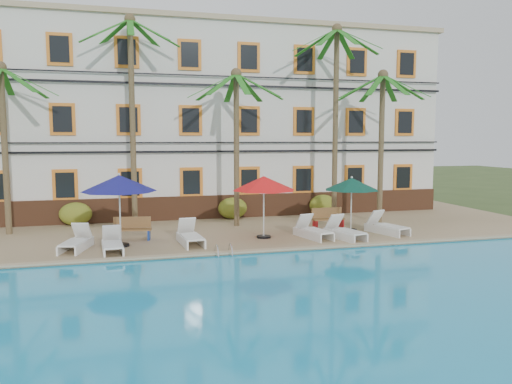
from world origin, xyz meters
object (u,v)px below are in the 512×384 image
object	(u,v)px
lounger_d	(313,230)
umbrella_red	(264,184)
palm_c	(236,124)
lounger_f	(386,226)
palm_d	(336,98)
pool_ladder	(224,254)
palm_e	(382,124)
lounger_c	(190,236)
palm_b	(132,94)
lounger_a	(76,242)
umbrella_blue	(119,184)
palm_a	(3,123)
lounger_b	(112,244)
bench_right	(328,218)
lounger_e	(344,231)
bench_left	(133,228)
umbrella_green	(352,184)

from	to	relation	value
lounger_d	umbrella_red	bearing A→B (deg)	164.92
palm_c	lounger_f	xyz separation A→B (m)	(5.86, -3.50, -4.44)
palm_d	pool_ladder	distance (m)	10.80
palm_e	lounger_c	distance (m)	11.06
palm_c	lounger_c	distance (m)	6.26
palm_b	lounger_a	bearing A→B (deg)	-115.40
palm_b	umbrella_blue	world-z (taller)	palm_b
palm_e	umbrella_blue	size ratio (longest dim) A/B	2.62
palm_a	palm_e	xyz separation A→B (m)	(17.00, -1.24, 0.05)
palm_d	pool_ladder	xyz separation A→B (m)	(-6.79, -5.80, -6.07)
lounger_b	bench_right	distance (m)	9.80
palm_d	bench_right	world-z (taller)	palm_d
lounger_c	umbrella_blue	bearing A→B (deg)	173.44
lounger_a	umbrella_red	bearing A→B (deg)	2.89
lounger_f	lounger_e	bearing A→B (deg)	-165.40
palm_a	lounger_a	xyz separation A→B (m)	(3.08, -3.96, -4.44)
palm_a	bench_left	world-z (taller)	palm_a
umbrella_green	lounger_d	bearing A→B (deg)	-154.89
lounger_c	pool_ladder	xyz separation A→B (m)	(0.93, -1.99, -0.32)
umbrella_green	bench_right	world-z (taller)	umbrella_green
umbrella_blue	bench_left	xyz separation A→B (m)	(0.47, 1.17, -1.94)
palm_d	lounger_e	size ratio (longest dim) A/B	4.48
lounger_d	lounger_e	bearing A→B (deg)	-22.30
palm_a	lounger_e	bearing A→B (deg)	-18.80
palm_d	umbrella_green	xyz separation A→B (m)	(-0.42, -2.82, -3.99)
palm_d	umbrella_green	distance (m)	4.90
umbrella_red	pool_ladder	distance (m)	3.99
umbrella_green	lounger_d	xyz separation A→B (m)	(-2.22, -1.04, -1.78)
lounger_a	lounger_c	size ratio (longest dim) A/B	0.99
umbrella_red	palm_a	bearing A→B (deg)	160.92
umbrella_blue	umbrella_red	size ratio (longest dim) A/B	1.06
palm_b	lounger_b	size ratio (longest dim) A/B	4.87
palm_d	palm_b	bearing A→B (deg)	174.26
umbrella_red	bench_right	distance (m)	4.14
umbrella_blue	pool_ladder	distance (m)	4.86
lounger_a	bench_left	distance (m)	2.48
lounger_a	bench_right	bearing A→B (deg)	9.45
lounger_d	lounger_e	distance (m)	1.29
umbrella_red	lounger_c	world-z (taller)	umbrella_red
lounger_b	lounger_f	bearing A→B (deg)	3.39
bench_left	umbrella_blue	bearing A→B (deg)	-112.01
palm_c	lounger_b	size ratio (longest dim) A/B	3.66
lounger_a	pool_ladder	bearing A→B (deg)	-22.17
palm_b	palm_e	xyz separation A→B (m)	(11.69, -1.96, -1.32)
palm_e	umbrella_green	bearing A→B (deg)	-142.65
lounger_d	palm_e	bearing A→B (deg)	31.88
palm_a	umbrella_green	bearing A→B (deg)	-11.94
palm_d	umbrella_blue	size ratio (longest dim) A/B	3.41
palm_b	pool_ladder	bearing A→B (deg)	-66.72
palm_a	palm_e	distance (m)	17.04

